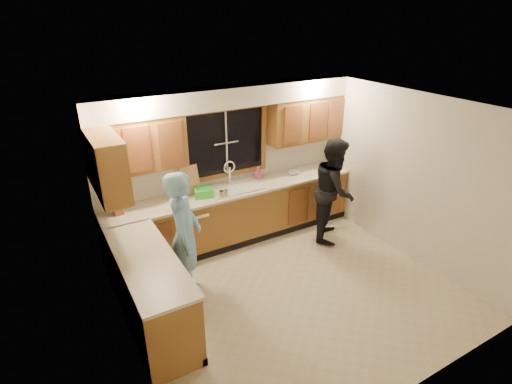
% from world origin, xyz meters
% --- Properties ---
extents(floor, '(4.20, 4.20, 0.00)m').
position_xyz_m(floor, '(0.00, 0.00, 0.00)').
color(floor, beige).
rests_on(floor, ground).
extents(ceiling, '(4.20, 4.20, 0.00)m').
position_xyz_m(ceiling, '(0.00, 0.00, 2.50)').
color(ceiling, silver).
extents(wall_back, '(4.20, 0.00, 4.20)m').
position_xyz_m(wall_back, '(0.00, 1.90, 1.25)').
color(wall_back, silver).
rests_on(wall_back, ground).
extents(wall_left, '(0.00, 3.80, 3.80)m').
position_xyz_m(wall_left, '(-2.10, 0.00, 1.25)').
color(wall_left, silver).
rests_on(wall_left, ground).
extents(wall_right, '(0.00, 3.80, 3.80)m').
position_xyz_m(wall_right, '(2.10, 0.00, 1.25)').
color(wall_right, silver).
rests_on(wall_right, ground).
extents(base_cabinets_back, '(4.20, 0.60, 0.88)m').
position_xyz_m(base_cabinets_back, '(0.00, 1.60, 0.44)').
color(base_cabinets_back, '#99642C').
rests_on(base_cabinets_back, ground).
extents(base_cabinets_left, '(0.60, 1.90, 0.88)m').
position_xyz_m(base_cabinets_left, '(-1.80, 0.35, 0.44)').
color(base_cabinets_left, '#99642C').
rests_on(base_cabinets_left, ground).
extents(countertop_back, '(4.20, 0.63, 0.04)m').
position_xyz_m(countertop_back, '(0.00, 1.58, 0.90)').
color(countertop_back, beige).
rests_on(countertop_back, base_cabinets_back).
extents(countertop_left, '(0.63, 1.90, 0.04)m').
position_xyz_m(countertop_left, '(-1.79, 0.35, 0.90)').
color(countertop_left, beige).
rests_on(countertop_left, base_cabinets_left).
extents(upper_cabinets_left, '(1.35, 0.33, 0.75)m').
position_xyz_m(upper_cabinets_left, '(-1.43, 1.73, 1.83)').
color(upper_cabinets_left, '#99642C').
rests_on(upper_cabinets_left, wall_back).
extents(upper_cabinets_right, '(1.35, 0.33, 0.75)m').
position_xyz_m(upper_cabinets_right, '(1.43, 1.73, 1.83)').
color(upper_cabinets_right, '#99642C').
rests_on(upper_cabinets_right, wall_back).
extents(upper_cabinets_return, '(0.33, 0.90, 0.75)m').
position_xyz_m(upper_cabinets_return, '(-1.94, 1.12, 1.83)').
color(upper_cabinets_return, '#99642C').
rests_on(upper_cabinets_return, wall_left).
extents(soffit, '(4.20, 0.35, 0.30)m').
position_xyz_m(soffit, '(0.00, 1.72, 2.35)').
color(soffit, white).
rests_on(soffit, wall_back).
extents(window_frame, '(1.44, 0.03, 1.14)m').
position_xyz_m(window_frame, '(0.00, 1.89, 1.60)').
color(window_frame, black).
rests_on(window_frame, wall_back).
extents(sink, '(0.86, 0.52, 0.57)m').
position_xyz_m(sink, '(0.00, 1.60, 0.86)').
color(sink, white).
rests_on(sink, countertop_back).
extents(dishwasher, '(0.60, 0.56, 0.82)m').
position_xyz_m(dishwasher, '(-0.85, 1.59, 0.41)').
color(dishwasher, silver).
rests_on(dishwasher, floor).
extents(stove, '(0.58, 0.75, 0.90)m').
position_xyz_m(stove, '(-1.80, -0.22, 0.45)').
color(stove, silver).
rests_on(stove, floor).
extents(man, '(0.65, 0.76, 1.77)m').
position_xyz_m(man, '(-1.22, 0.65, 0.89)').
color(man, '#7BB8E8').
rests_on(man, floor).
extents(woman, '(1.04, 1.05, 1.72)m').
position_xyz_m(woman, '(1.43, 0.88, 0.86)').
color(woman, black).
rests_on(woman, floor).
extents(knife_block, '(0.14, 0.12, 0.23)m').
position_xyz_m(knife_block, '(-1.81, 1.62, 1.03)').
color(knife_block, brown).
rests_on(knife_block, countertop_back).
extents(cutting_board, '(0.34, 0.17, 0.42)m').
position_xyz_m(cutting_board, '(-0.67, 1.82, 1.13)').
color(cutting_board, tan).
rests_on(cutting_board, countertop_back).
extents(dish_crate, '(0.33, 0.32, 0.13)m').
position_xyz_m(dish_crate, '(-0.55, 1.59, 0.98)').
color(dish_crate, green).
rests_on(dish_crate, countertop_back).
extents(soap_bottle, '(0.11, 0.11, 0.20)m').
position_xyz_m(soap_bottle, '(0.51, 1.77, 1.02)').
color(soap_bottle, '#E0558F').
rests_on(soap_bottle, countertop_back).
extents(bowl, '(0.24, 0.24, 0.05)m').
position_xyz_m(bowl, '(1.15, 1.64, 0.94)').
color(bowl, silver).
rests_on(bowl, countertop_back).
extents(can_left, '(0.09, 0.09, 0.12)m').
position_xyz_m(can_left, '(-0.35, 1.37, 0.98)').
color(can_left, '#BDAC91').
rests_on(can_left, countertop_back).
extents(can_right, '(0.07, 0.07, 0.12)m').
position_xyz_m(can_right, '(-0.26, 1.39, 0.98)').
color(can_right, '#BDAC91').
rests_on(can_right, countertop_back).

